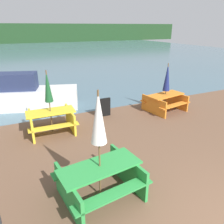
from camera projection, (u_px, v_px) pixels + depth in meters
water at (33, 52)px, 30.66m from camera, size 60.00×50.00×0.00m
far_treeline at (21, 33)px, 46.78m from camera, size 80.00×1.60×4.00m
picnic_table_green at (100, 178)px, 4.58m from camera, size 1.85×1.57×0.76m
picnic_table_yellow at (51, 119)px, 7.47m from camera, size 1.64×1.44×0.75m
picnic_table_orange at (165, 101)px, 9.39m from camera, size 1.84×1.63×0.72m
umbrella_darkgreen at (48, 87)px, 7.05m from camera, size 0.27×0.27×2.14m
umbrella_white at (99, 118)px, 4.08m from camera, size 0.31×0.31×2.37m
umbrella_navy at (167, 77)px, 9.01m from camera, size 0.29×0.29×2.03m
boat at (32, 95)px, 9.64m from camera, size 3.90×2.27×1.58m
signboard at (104, 107)px, 8.80m from camera, size 0.55×0.08×0.75m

